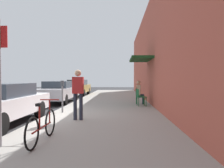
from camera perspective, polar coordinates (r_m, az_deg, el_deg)
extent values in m
plane|color=#2D2D30|center=(8.55, -17.41, -8.83)|extent=(60.00, 60.00, 0.00)
cube|color=#9E9B93|center=(10.04, -1.14, -6.90)|extent=(4.50, 32.00, 0.12)
cube|color=#BC5442|center=(10.19, 12.66, 9.86)|extent=(0.30, 32.00, 6.03)
cube|color=#19471E|center=(11.67, 7.78, 6.76)|extent=(1.10, 2.80, 0.12)
cube|color=silver|center=(7.78, -28.37, -5.35)|extent=(1.80, 4.40, 0.60)
cube|color=#333D47|center=(7.87, -27.85, -1.48)|extent=(1.48, 2.11, 0.44)
cylinder|color=black|center=(8.69, -19.16, -6.55)|extent=(0.22, 0.64, 0.64)
cylinder|color=black|center=(9.39, -28.24, -6.05)|extent=(0.22, 0.64, 0.64)
cube|color=#B7B7BC|center=(13.65, -14.50, -2.33)|extent=(1.80, 4.40, 0.62)
cube|color=#333D47|center=(13.77, -14.33, -0.13)|extent=(1.48, 2.11, 0.42)
cylinder|color=black|center=(14.79, -10.01, -3.22)|extent=(0.22, 0.64, 0.64)
cylinder|color=black|center=(15.21, -15.86, -3.13)|extent=(0.22, 0.64, 0.64)
cylinder|color=black|center=(12.15, -12.78, -4.25)|extent=(0.22, 0.64, 0.64)
cylinder|color=black|center=(12.66, -19.73, -4.07)|extent=(0.22, 0.64, 0.64)
cube|color=#A58433|center=(19.32, -9.45, -1.20)|extent=(1.80, 4.40, 0.63)
cube|color=#333D47|center=(19.45, -9.37, 0.46)|extent=(1.48, 2.11, 0.48)
cylinder|color=black|center=(20.54, -6.50, -1.91)|extent=(0.22, 0.64, 0.64)
cylinder|color=black|center=(20.84, -10.81, -1.88)|extent=(0.22, 0.64, 0.64)
cylinder|color=black|center=(17.85, -7.86, -2.42)|extent=(0.22, 0.64, 0.64)
cylinder|color=black|center=(18.20, -12.77, -2.37)|extent=(0.22, 0.64, 0.64)
cylinder|color=slate|center=(8.88, -13.42, -4.07)|extent=(0.07, 0.07, 1.10)
cube|color=#383D42|center=(8.84, -13.44, 0.19)|extent=(0.12, 0.10, 0.22)
cylinder|color=gray|center=(4.81, -28.39, 0.13)|extent=(0.06, 0.06, 2.60)
cube|color=red|center=(4.90, -28.40, 11.30)|extent=(0.32, 0.02, 0.44)
torus|color=black|center=(5.39, -16.52, -10.01)|extent=(0.04, 0.66, 0.66)
torus|color=black|center=(4.44, -21.03, -12.55)|extent=(0.04, 0.66, 0.66)
cylinder|color=maroon|center=(4.91, -18.55, -11.17)|extent=(0.04, 1.05, 0.04)
cylinder|color=maroon|center=(4.73, -19.23, -8.58)|extent=(0.04, 0.04, 0.50)
cube|color=black|center=(4.69, -19.26, -5.33)|extent=(0.10, 0.20, 0.06)
cylinder|color=maroon|center=(5.30, -16.72, -7.15)|extent=(0.03, 0.03, 0.56)
cylinder|color=maroon|center=(5.27, -16.74, -4.13)|extent=(0.46, 0.03, 0.03)
cylinder|color=#14592D|center=(11.04, 8.82, -4.67)|extent=(0.04, 0.04, 0.45)
cylinder|color=#14592D|center=(10.67, 9.32, -4.88)|extent=(0.04, 0.04, 0.45)
cylinder|color=#14592D|center=(10.96, 6.89, -4.71)|extent=(0.04, 0.04, 0.45)
cylinder|color=#14592D|center=(10.59, 7.32, -4.92)|extent=(0.04, 0.04, 0.45)
cube|color=#14592D|center=(10.79, 8.09, -3.53)|extent=(0.49, 0.49, 0.03)
cube|color=#14592D|center=(10.73, 7.03, -2.45)|extent=(0.09, 0.44, 0.40)
cylinder|color=#14592D|center=(11.89, 8.60, -4.23)|extent=(0.04, 0.04, 0.45)
cylinder|color=#14592D|center=(11.52, 8.56, -4.42)|extent=(0.04, 0.04, 0.45)
cylinder|color=#14592D|center=(11.91, 6.77, -4.22)|extent=(0.04, 0.04, 0.45)
cylinder|color=#14592D|center=(11.53, 6.67, -4.40)|extent=(0.04, 0.04, 0.45)
cube|color=#14592D|center=(11.69, 7.65, -3.14)|extent=(0.49, 0.49, 0.03)
cube|color=#14592D|center=(11.68, 6.65, -2.14)|extent=(0.09, 0.44, 0.40)
cylinder|color=#232838|center=(11.80, 8.54, -4.22)|extent=(0.11, 0.11, 0.47)
cylinder|color=#232838|center=(11.79, 7.91, -3.08)|extent=(0.38, 0.19, 0.14)
cylinder|color=#232838|center=(11.60, 8.52, -4.32)|extent=(0.11, 0.11, 0.47)
cylinder|color=#232838|center=(11.59, 7.88, -3.16)|extent=(0.38, 0.19, 0.14)
cube|color=#CCB28C|center=(11.67, 7.26, -1.65)|extent=(0.26, 0.39, 0.56)
sphere|color=tan|center=(11.66, 7.27, 0.36)|extent=(0.22, 0.22, 0.22)
cylinder|color=#232838|center=(7.22, -10.05, -6.12)|extent=(0.12, 0.12, 0.90)
cylinder|color=#232838|center=(7.17, -8.48, -6.15)|extent=(0.12, 0.12, 0.90)
cube|color=#B22626|center=(7.14, -9.29, -0.31)|extent=(0.36, 0.22, 0.56)
sphere|color=tan|center=(7.13, -9.30, 2.98)|extent=(0.22, 0.22, 0.22)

